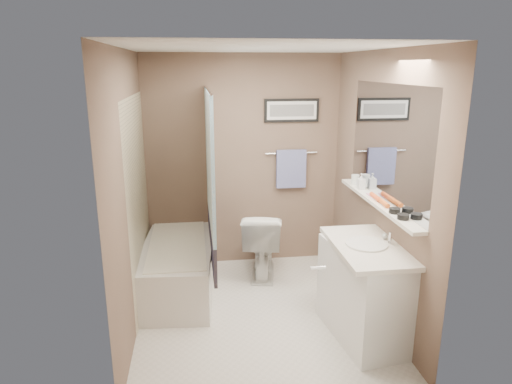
{
  "coord_description": "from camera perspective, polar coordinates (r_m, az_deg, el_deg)",
  "views": [
    {
      "loc": [
        -0.54,
        -3.81,
        2.25
      ],
      "look_at": [
        0.0,
        0.15,
        1.15
      ],
      "focal_mm": 32.0,
      "sensor_mm": 36.0,
      "label": 1
    }
  ],
  "objects": [
    {
      "name": "ground",
      "position": [
        4.46,
        0.27,
        -14.91
      ],
      "size": [
        2.5,
        2.5,
        0.0
      ],
      "primitive_type": "plane",
      "color": "silver",
      "rests_on": "ground"
    },
    {
      "name": "ceiling",
      "position": [
        3.85,
        0.32,
        17.3
      ],
      "size": [
        2.2,
        2.5,
        0.04
      ],
      "primitive_type": "cube",
      "color": "white",
      "rests_on": "wall_back"
    },
    {
      "name": "wall_back",
      "position": [
        5.18,
        -1.62,
        3.68
      ],
      "size": [
        2.2,
        0.04,
        2.4
      ],
      "primitive_type": "cube",
      "color": "brown",
      "rests_on": "ground"
    },
    {
      "name": "wall_front",
      "position": [
        2.84,
        3.79,
        -6.37
      ],
      "size": [
        2.2,
        0.04,
        2.4
      ],
      "primitive_type": "cube",
      "color": "brown",
      "rests_on": "ground"
    },
    {
      "name": "wall_left",
      "position": [
        3.99,
        -15.24,
        -0.43
      ],
      "size": [
        0.04,
        2.5,
        2.4
      ],
      "primitive_type": "cube",
      "color": "brown",
      "rests_on": "ground"
    },
    {
      "name": "wall_right",
      "position": [
        4.28,
        14.78,
        0.64
      ],
      "size": [
        0.04,
        2.5,
        2.4
      ],
      "primitive_type": "cube",
      "color": "brown",
      "rests_on": "ground"
    },
    {
      "name": "tile_surround",
      "position": [
        4.53,
        -14.45,
        -1.16
      ],
      "size": [
        0.02,
        1.55,
        2.0
      ],
      "primitive_type": "cube",
      "color": "beige",
      "rests_on": "wall_left"
    },
    {
      "name": "curtain_rod",
      "position": [
        4.32,
        -6.04,
        12.64
      ],
      "size": [
        0.02,
        1.55,
        0.02
      ],
      "primitive_type": "cylinder",
      "rotation": [
        1.57,
        0.0,
        0.0
      ],
      "color": "silver",
      "rests_on": "wall_left"
    },
    {
      "name": "curtain_upper",
      "position": [
        4.4,
        -5.8,
        4.16
      ],
      "size": [
        0.03,
        1.45,
        1.28
      ],
      "primitive_type": "cube",
      "color": "white",
      "rests_on": "curtain_rod"
    },
    {
      "name": "curtain_lower",
      "position": [
        4.63,
        -5.53,
        -5.85
      ],
      "size": [
        0.03,
        1.45,
        0.36
      ],
      "primitive_type": "cube",
      "color": "#242341",
      "rests_on": "curtain_rod"
    },
    {
      "name": "mirror",
      "position": [
        4.06,
        16.11,
        5.84
      ],
      "size": [
        0.02,
        1.6,
        1.0
      ],
      "primitive_type": "cube",
      "color": "silver",
      "rests_on": "wall_right"
    },
    {
      "name": "shelf",
      "position": [
        4.15,
        14.88,
        -1.24
      ],
      "size": [
        0.12,
        1.6,
        0.03
      ],
      "primitive_type": "cube",
      "color": "silver",
      "rests_on": "wall_right"
    },
    {
      "name": "towel_bar",
      "position": [
        5.23,
        4.41,
        4.88
      ],
      "size": [
        0.6,
        0.02,
        0.02
      ],
      "primitive_type": "cylinder",
      "rotation": [
        0.0,
        1.57,
        0.0
      ],
      "color": "silver",
      "rests_on": "wall_back"
    },
    {
      "name": "towel",
      "position": [
        5.25,
        4.41,
        2.91
      ],
      "size": [
        0.34,
        0.05,
        0.44
      ],
      "primitive_type": "cube",
      "color": "#99A3DF",
      "rests_on": "towel_bar"
    },
    {
      "name": "art_frame",
      "position": [
        5.18,
        4.48,
        10.14
      ],
      "size": [
        0.62,
        0.02,
        0.26
      ],
      "primitive_type": "cube",
      "color": "black",
      "rests_on": "wall_back"
    },
    {
      "name": "art_mat",
      "position": [
        5.17,
        4.51,
        10.12
      ],
      "size": [
        0.56,
        0.0,
        0.2
      ],
      "primitive_type": "cube",
      "color": "white",
      "rests_on": "art_frame"
    },
    {
      "name": "art_image",
      "position": [
        5.17,
        4.52,
        10.12
      ],
      "size": [
        0.5,
        0.0,
        0.13
      ],
      "primitive_type": "cube",
      "color": "#595959",
      "rests_on": "art_mat"
    },
    {
      "name": "door",
      "position": [
        3.06,
        14.04,
        -9.24
      ],
      "size": [
        0.8,
        0.02,
        2.0
      ],
      "primitive_type": "cube",
      "color": "silver",
      "rests_on": "wall_front"
    },
    {
      "name": "door_handle",
      "position": [
        3.01,
        7.74,
        -9.38
      ],
      "size": [
        0.1,
        0.02,
        0.02
      ],
      "primitive_type": "cylinder",
      "rotation": [
        0.0,
        1.57,
        0.0
      ],
      "color": "silver",
      "rests_on": "door"
    },
    {
      "name": "bathtub",
      "position": [
        4.85,
        -9.66,
        -9.21
      ],
      "size": [
        0.82,
        1.55,
        0.5
      ],
      "primitive_type": "cube",
      "rotation": [
        0.0,
        0.0,
        -0.08
      ],
      "color": "white",
      "rests_on": "ground"
    },
    {
      "name": "tub_rim",
      "position": [
        4.75,
        -9.8,
        -6.47
      ],
      "size": [
        0.56,
        1.36,
        0.02
      ],
      "primitive_type": "cube",
      "color": "white",
      "rests_on": "bathtub"
    },
    {
      "name": "toilet",
      "position": [
        5.06,
        0.8,
        -6.37
      ],
      "size": [
        0.55,
        0.8,
        0.75
      ],
      "primitive_type": "imported",
      "rotation": [
        0.0,
        0.0,
        2.95
      ],
      "color": "white",
      "rests_on": "ground"
    },
    {
      "name": "vanity",
      "position": [
        4.06,
        13.51,
        -12.2
      ],
      "size": [
        0.61,
        0.96,
        0.8
      ],
      "primitive_type": "cube",
      "rotation": [
        0.0,
        0.0,
        0.13
      ],
      "color": "white",
      "rests_on": "ground"
    },
    {
      "name": "countertop",
      "position": [
        3.88,
        13.76,
        -6.7
      ],
      "size": [
        0.54,
        0.96,
        0.04
      ],
      "primitive_type": "cube",
      "color": "silver",
      "rests_on": "vanity"
    },
    {
      "name": "sink_basin",
      "position": [
        3.87,
        13.64,
        -6.33
      ],
      "size": [
        0.34,
        0.34,
        0.01
      ],
      "primitive_type": "cylinder",
      "color": "silver",
      "rests_on": "countertop"
    },
    {
      "name": "faucet_spout",
      "position": [
        3.93,
        16.41,
        -5.54
      ],
      "size": [
        0.02,
        0.02,
        0.1
      ],
      "primitive_type": "cylinder",
      "color": "silver",
      "rests_on": "countertop"
    },
    {
      "name": "faucet_knob",
      "position": [
        4.02,
        15.82,
        -5.31
      ],
      "size": [
        0.05,
        0.05,
        0.05
      ],
      "primitive_type": "sphere",
      "color": "silver",
      "rests_on": "countertop"
    },
    {
      "name": "candle_bowl_near",
      "position": [
        3.7,
        17.91,
        -2.96
      ],
      "size": [
        0.09,
        0.09,
        0.04
      ],
      "primitive_type": "cylinder",
      "color": "black",
      "rests_on": "shelf"
    },
    {
      "name": "candle_bowl_far",
      "position": [
        3.83,
        16.94,
        -2.25
      ],
      "size": [
        0.09,
        0.09,
        0.04
      ],
      "primitive_type": "cylinder",
      "color": "black",
      "rests_on": "shelf"
    },
    {
      "name": "hair_brush_front",
      "position": [
        4.03,
        15.6,
        -1.25
      ],
      "size": [
        0.05,
        0.22,
        0.04
      ],
      "primitive_type": "cylinder",
      "rotation": [
        1.57,
        0.0,
        -0.04
      ],
      "color": "#D85D1E",
      "rests_on": "shelf"
    },
    {
      "name": "hair_brush_back",
      "position": [
        4.17,
        14.74,
        -0.63
      ],
      "size": [
        0.05,
        0.22,
        0.04
      ],
      "primitive_type": "cylinder",
      "rotation": [
        1.57,
        0.0,
        -0.03
      ],
      "color": "#DA4E1E",
      "rests_on": "shelf"
    },
    {
      "name": "pink_comb",
      "position": [
        4.27,
        14.19,
        -0.46
      ],
      "size": [
        0.04,
        0.16,
        0.01
      ],
      "primitive_type": "cube",
      "rotation": [
        0.0,
        0.0,
        0.04
      ],
      "color": "pink",
      "rests_on": "shelf"
    },
    {
      "name": "glass_jar",
      "position": [
        4.64,
        12.31,
        1.5
      ],
      "size": [
        0.08,
        0.08,
        0.1
      ],
      "primitive_type": "cylinder",
      "color": "silver",
      "rests_on": "shelf"
    },
    {
      "name": "soap_bottle",
      "position": [
        4.49,
        13.02,
        1.32
      ],
      "size": [
        0.07,
        0.07,
        0.15
      ],
      "primitive_type": "imported",
      "rotation": [
        0.0,
        0.0,
        0.01
      ],
      "color": "#999999",
      "rests_on": "shelf"
    }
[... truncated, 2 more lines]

